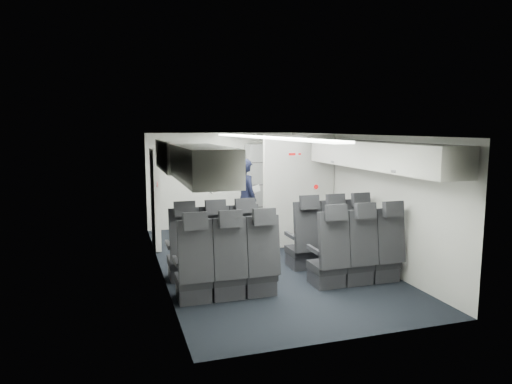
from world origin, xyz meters
TOP-DOWN VIEW (x-y plane):
  - cabin_shell at (0.00, 0.00)m, footprint 3.41×6.01m
  - seat_row_front at (-0.00, -0.53)m, footprint 3.33×0.56m
  - seat_row_mid at (-0.00, -1.43)m, footprint 3.33×0.56m
  - overhead_bin_left_rear at (-1.40, -2.00)m, footprint 0.53×1.80m
  - overhead_bin_left_front_open at (-1.44, -0.25)m, footprint 0.64×1.70m
  - overhead_bin_right_rear at (1.40, -2.00)m, footprint 0.53×1.80m
  - overhead_bin_right_front at (1.40, -0.25)m, footprint 0.53×1.70m
  - bulkhead_partition at (0.98, 0.80)m, footprint 1.40×0.15m
  - galley_unit at (0.95, 2.72)m, footprint 0.85×0.52m
  - boarding_door at (-1.64, 1.55)m, footprint 0.12×1.27m
  - flight_attendant at (0.18, 1.65)m, footprint 0.56×0.69m
  - carry_on_bag at (-1.42, -0.18)m, footprint 0.39×0.28m
  - papers at (0.37, 1.60)m, footprint 0.19×0.04m

SIDE VIEW (x-z plane):
  - seat_row_front at x=0.00m, z-range -0.21..1.02m
  - seat_row_mid at x=0.00m, z-range -0.21..1.02m
  - flight_attendant at x=0.18m, z-range 0.00..1.65m
  - galley_unit at x=0.95m, z-range 0.00..1.90m
  - boarding_door at x=-1.64m, z-range 0.02..1.88m
  - papers at x=0.37m, z-range 0.97..1.10m
  - bulkhead_partition at x=0.98m, z-range 0.01..2.14m
  - cabin_shell at x=0.00m, z-range 0.04..2.21m
  - overhead_bin_left_front_open at x=-1.44m, z-range 1.38..2.10m
  - carry_on_bag at x=-1.42m, z-range 1.67..1.90m
  - overhead_bin_right_front at x=1.40m, z-range 1.66..2.06m
  - overhead_bin_left_rear at x=-1.40m, z-range 1.66..2.06m
  - overhead_bin_right_rear at x=1.40m, z-range 1.66..2.06m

